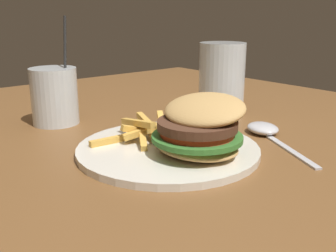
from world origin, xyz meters
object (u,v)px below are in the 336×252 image
Objects in this scene: meal_plate_near at (183,137)px; juice_glass at (55,97)px; beer_glass at (222,81)px; spoon at (265,130)px.

juice_glass is at bearing -166.57° from meal_plate_near.
meal_plate_near is at bearing -59.63° from beer_glass.
meal_plate_near is at bearing 13.43° from juice_glass.
spoon is at bearing 85.95° from meal_plate_near.
juice_glass is (-0.27, -0.07, 0.02)m from meal_plate_near.
beer_glass is at bearing 120.37° from meal_plate_near.
juice_glass is 1.02× the size of spoon.
beer_glass is at bearing 11.32° from spoon.
beer_glass is 0.15m from spoon.
meal_plate_near is 0.28m from juice_glass.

